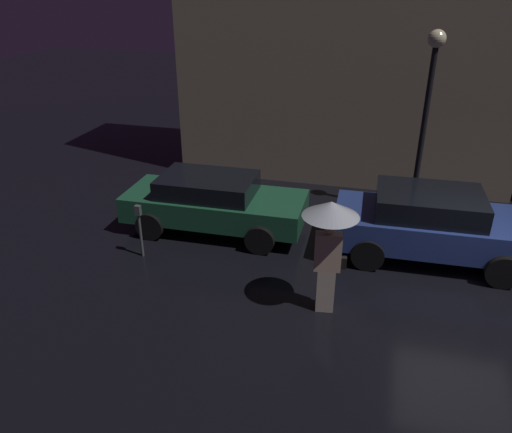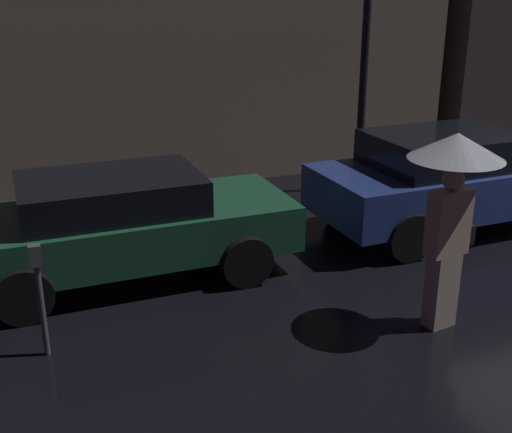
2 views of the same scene
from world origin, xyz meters
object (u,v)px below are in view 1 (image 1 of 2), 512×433
object	(u,v)px
parked_car_green	(213,202)
pedestrian_with_umbrella	(330,230)
parked_car_blue	(432,223)
street_lamp_near	(429,94)
parking_meter	(140,225)

from	to	relation	value
parked_car_green	pedestrian_with_umbrella	distance (m)	4.09
parked_car_green	pedestrian_with_umbrella	xyz separation A→B (m)	(3.05, -2.56, 0.92)
parked_car_blue	pedestrian_with_umbrella	xyz separation A→B (m)	(-1.95, -2.55, 0.86)
street_lamp_near	parked_car_blue	bearing A→B (deg)	-81.92
parked_car_blue	parking_meter	size ratio (longest dim) A/B	3.49
parked_car_green	street_lamp_near	distance (m)	5.70
parking_meter	pedestrian_with_umbrella	bearing A→B (deg)	-12.53
parked_car_green	parking_meter	size ratio (longest dim) A/B	3.51
parking_meter	street_lamp_near	bearing A→B (deg)	33.46
pedestrian_with_umbrella	street_lamp_near	size ratio (longest dim) A/B	0.49
parked_car_blue	street_lamp_near	size ratio (longest dim) A/B	0.95
street_lamp_near	pedestrian_with_umbrella	bearing A→B (deg)	-108.98
parked_car_green	parking_meter	world-z (taller)	parked_car_green
parked_car_blue	pedestrian_with_umbrella	distance (m)	3.32
parked_car_blue	parking_meter	bearing A→B (deg)	-166.89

